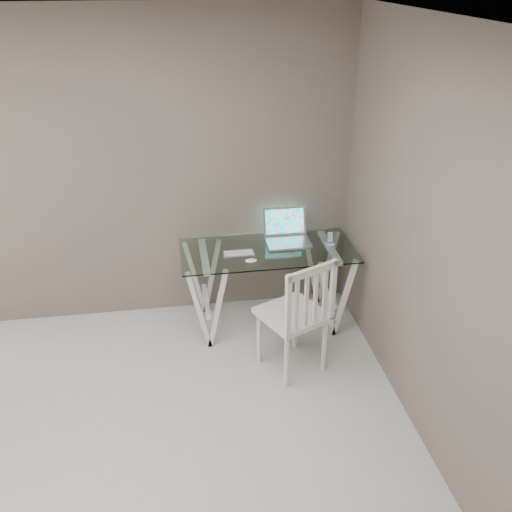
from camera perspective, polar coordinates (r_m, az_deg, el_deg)
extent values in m
plane|color=beige|center=(3.87, -12.78, -23.34)|extent=(4.50, 4.50, 0.00)
cube|color=white|center=(2.51, -19.45, 20.19)|extent=(4.00, 4.50, 0.02)
cube|color=#6C5E55|center=(5.00, -13.27, 7.90)|extent=(4.00, 0.02, 2.70)
cube|color=#6C5E55|center=(3.34, 20.88, -3.25)|extent=(0.02, 4.50, 2.70)
cube|color=silver|center=(4.91, 1.18, 0.57)|extent=(1.50, 0.70, 0.01)
cube|color=white|center=(5.04, -5.04, -3.71)|extent=(0.24, 0.62, 0.72)
cube|color=white|center=(5.21, 7.12, -2.72)|extent=(0.24, 0.62, 0.72)
cube|color=silver|center=(4.49, 3.65, -5.85)|extent=(0.62, 0.62, 0.04)
cylinder|color=silver|center=(4.43, 3.07, -10.50)|extent=(0.04, 0.04, 0.47)
cylinder|color=silver|center=(4.62, 6.84, -8.85)|extent=(0.04, 0.04, 0.47)
cylinder|color=silver|center=(4.67, 0.30, -8.18)|extent=(0.04, 0.04, 0.47)
cylinder|color=silver|center=(4.86, 3.98, -6.72)|extent=(0.04, 0.04, 0.47)
cube|color=silver|center=(4.21, 5.52, -4.21)|extent=(0.43, 0.23, 0.52)
cube|color=silver|center=(5.02, 3.24, 1.35)|extent=(0.38, 0.27, 0.02)
cube|color=#19D899|center=(5.12, 2.87, 3.50)|extent=(0.38, 0.10, 0.25)
cube|color=silver|center=(4.84, -1.75, 0.29)|extent=(0.27, 0.11, 0.01)
ellipsoid|color=white|center=(4.69, -0.49, -0.47)|extent=(0.10, 0.06, 0.03)
cube|color=white|center=(5.04, 7.40, 1.22)|extent=(0.07, 0.07, 0.02)
cube|color=black|center=(5.02, 7.41, 1.90)|extent=(0.06, 0.03, 0.11)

